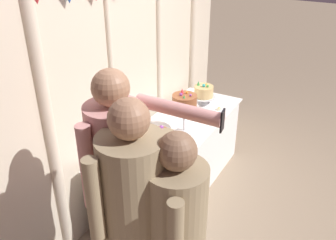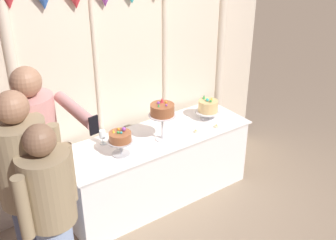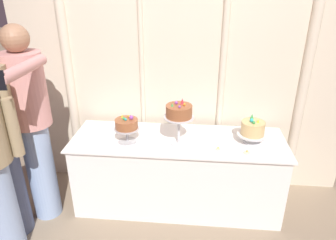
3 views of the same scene
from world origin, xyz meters
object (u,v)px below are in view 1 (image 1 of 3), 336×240
at_px(cake_display_leftmost, 159,138).
at_px(wine_glass, 130,139).
at_px(cake_display_center, 184,103).
at_px(cake_display_rightmost, 204,92).
at_px(cake_table, 175,161).
at_px(guest_man_pink_jacket, 135,224).
at_px(tealight_near_left, 219,109).
at_px(guest_girl_blue_dress, 119,187).
at_px(tealight_far_left, 207,117).

relative_size(cake_display_leftmost, wine_glass, 1.84).
xyz_separation_m(cake_display_center, cake_display_rightmost, (0.65, 0.10, -0.17)).
height_order(cake_table, cake_display_center, cake_display_center).
height_order(wine_glass, guest_man_pink_jacket, guest_man_pink_jacket).
xyz_separation_m(cake_table, tealight_near_left, (0.59, -0.21, 0.37)).
bearing_deg(cake_display_center, guest_man_pink_jacket, -163.93).
xyz_separation_m(guest_girl_blue_dress, guest_man_pink_jacket, (-0.18, -0.23, -0.05)).
bearing_deg(cake_display_rightmost, cake_display_center, -171.60).
bearing_deg(guest_man_pink_jacket, wine_glass, 36.24).
relative_size(cake_display_center, tealight_far_left, 10.00).
bearing_deg(cake_display_leftmost, tealight_near_left, -6.03).
xyz_separation_m(tealight_near_left, guest_man_pink_jacket, (-2.00, -0.29, 0.20)).
bearing_deg(cake_table, guest_man_pink_jacket, -160.59).
distance_m(cake_display_leftmost, tealight_near_left, 1.06).
distance_m(wine_glass, guest_girl_blue_dress, 0.87).
bearing_deg(cake_table, tealight_far_left, -25.44).
relative_size(cake_display_rightmost, wine_glass, 1.88).
bearing_deg(cake_display_rightmost, wine_glass, 171.97).
distance_m(cake_display_rightmost, tealight_far_left, 0.37).
relative_size(cake_display_center, wine_glass, 2.97).
bearing_deg(cake_display_leftmost, cake_display_rightmost, 5.27).
relative_size(tealight_far_left, guest_girl_blue_dress, 0.02).
relative_size(cake_display_rightmost, guest_girl_blue_dress, 0.15).
xyz_separation_m(cake_display_leftmost, guest_girl_blue_dress, (-0.78, -0.17, 0.09)).
xyz_separation_m(wine_glass, tealight_near_left, (1.09, -0.38, -0.09)).
relative_size(cake_table, tealight_near_left, 39.78).
height_order(cake_display_leftmost, tealight_near_left, cake_display_leftmost).
distance_m(cake_display_center, guest_man_pink_jacket, 1.48).
distance_m(cake_table, cake_display_center, 0.67).
distance_m(cake_table, cake_display_leftmost, 0.70).
bearing_deg(wine_glass, tealight_near_left, -19.05).
bearing_deg(cake_display_leftmost, cake_display_center, 0.82).
distance_m(cake_table, tealight_near_left, 0.73).
xyz_separation_m(tealight_near_left, guest_girl_blue_dress, (-1.83, -0.06, 0.25)).
distance_m(tealight_near_left, guest_girl_blue_dress, 1.84).
distance_m(cake_display_leftmost, guest_man_pink_jacket, 1.04).
xyz_separation_m(tealight_far_left, guest_girl_blue_dress, (-1.59, -0.09, 0.25)).
height_order(tealight_near_left, guest_man_pink_jacket, guest_man_pink_jacket).
bearing_deg(guest_girl_blue_dress, cake_display_leftmost, 12.19).
xyz_separation_m(cake_display_leftmost, wine_glass, (-0.04, 0.27, -0.07)).
xyz_separation_m(cake_display_leftmost, cake_display_center, (0.46, 0.01, 0.13)).
bearing_deg(wine_glass, guest_man_pink_jacket, -143.76).
bearing_deg(cake_table, cake_display_leftmost, -168.21).
height_order(cake_display_rightmost, tealight_near_left, cake_display_rightmost).
xyz_separation_m(cake_display_center, guest_girl_blue_dress, (-1.24, -0.18, -0.04)).
height_order(tealight_near_left, guest_girl_blue_dress, guest_girl_blue_dress).
distance_m(cake_display_center, cake_display_rightmost, 0.68).
height_order(cake_table, tealight_near_left, tealight_near_left).
distance_m(cake_table, guest_girl_blue_dress, 1.40).
relative_size(cake_table, wine_glass, 13.91).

